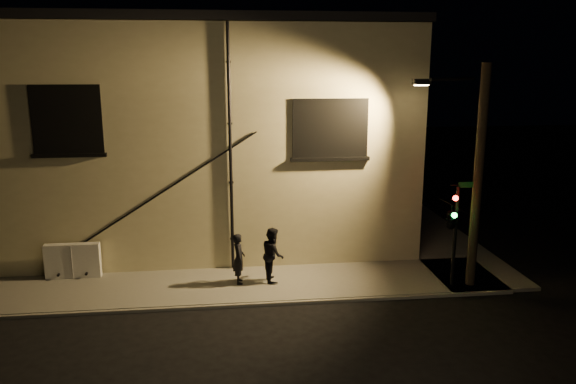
{
  "coord_description": "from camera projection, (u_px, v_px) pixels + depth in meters",
  "views": [
    {
      "loc": [
        -2.09,
        -15.77,
        7.22
      ],
      "look_at": [
        0.01,
        1.8,
        3.08
      ],
      "focal_mm": 35.0,
      "sensor_mm": 36.0,
      "label": 1
    }
  ],
  "objects": [
    {
      "name": "ground",
      "position": [
        295.0,
        303.0,
        17.13
      ],
      "size": [
        90.0,
        90.0,
        0.0
      ],
      "primitive_type": "plane",
      "color": "black"
    },
    {
      "name": "pedestrian_b",
      "position": [
        273.0,
        254.0,
        18.44
      ],
      "size": [
        0.73,
        0.91,
        1.81
      ],
      "primitive_type": "imported",
      "rotation": [
        0.0,
        0.0,
        1.62
      ],
      "color": "black",
      "rests_on": "sidewalk"
    },
    {
      "name": "traffic_signal",
      "position": [
        452.0,
        218.0,
        17.61
      ],
      "size": [
        1.19,
        2.0,
        3.42
      ],
      "color": "black",
      "rests_on": "sidewalk"
    },
    {
      "name": "utility_cabinet",
      "position": [
        73.0,
        261.0,
        18.76
      ],
      "size": [
        1.79,
        0.3,
        1.18
      ],
      "primitive_type": "cube",
      "color": "silver",
      "rests_on": "sidewalk"
    },
    {
      "name": "building",
      "position": [
        200.0,
        127.0,
        24.48
      ],
      "size": [
        16.2,
        12.23,
        8.8
      ],
      "color": "beige",
      "rests_on": "ground"
    },
    {
      "name": "sidewalk",
      "position": [
        311.0,
        253.0,
        21.51
      ],
      "size": [
        21.0,
        16.0,
        0.12
      ],
      "color": "slate",
      "rests_on": "ground"
    },
    {
      "name": "pedestrian_a",
      "position": [
        239.0,
        259.0,
        18.25
      ],
      "size": [
        0.43,
        0.63,
        1.67
      ],
      "primitive_type": "imported",
      "rotation": [
        0.0,
        0.0,
        1.61
      ],
      "color": "black",
      "rests_on": "sidewalk"
    },
    {
      "name": "streetlamp_pole",
      "position": [
        475.0,
        173.0,
        17.55
      ],
      "size": [
        2.02,
        1.39,
        7.18
      ],
      "color": "black",
      "rests_on": "ground"
    }
  ]
}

